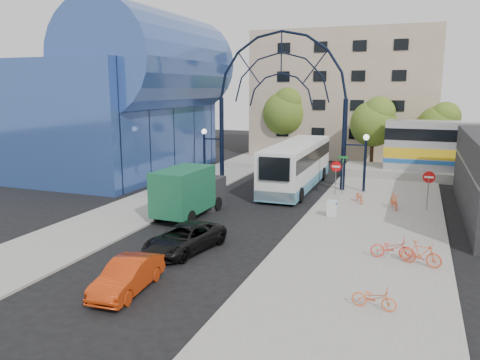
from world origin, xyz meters
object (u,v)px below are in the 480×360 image
at_px(city_bus, 297,164).
at_px(black_suv, 185,238).
at_px(red_sedan, 128,276).
at_px(bike_near_a, 360,197).
at_px(bike_far_b, 421,254).
at_px(gateway_arch, 281,78).
at_px(tree_north_b, 286,111).
at_px(bike_near_b, 394,201).
at_px(do_not_enter_sign, 429,181).
at_px(street_name_sign, 343,167).
at_px(sandwich_board, 332,207).
at_px(bike_far_a, 392,248).
at_px(tree_north_a, 375,121).
at_px(tree_north_c, 440,125).
at_px(stop_sign, 336,170).
at_px(bike_far_c, 374,298).
at_px(green_truck, 190,191).

bearing_deg(city_bus, black_suv, -95.81).
xyz_separation_m(city_bus, red_sedan, (-1.40, -21.18, -1.22)).
xyz_separation_m(bike_near_a, bike_far_b, (3.91, -10.82, 0.13)).
xyz_separation_m(gateway_arch, tree_north_b, (-3.88, 15.93, -3.29)).
relative_size(tree_north_b, bike_far_b, 4.51).
bearing_deg(bike_far_b, bike_near_a, 36.08).
relative_size(bike_near_a, bike_near_b, 0.89).
xyz_separation_m(tree_north_b, bike_near_b, (12.90, -20.57, -4.62)).
xyz_separation_m(do_not_enter_sign, tree_north_b, (-14.88, 19.93, 3.29)).
relative_size(street_name_sign, sandwich_board, 2.83).
relative_size(do_not_enter_sign, bike_far_a, 1.33).
distance_m(black_suv, bike_near_b, 14.74).
bearing_deg(bike_near_a, red_sedan, -133.97).
bearing_deg(tree_north_a, tree_north_b, 158.20).
relative_size(tree_north_a, tree_north_b, 0.88).
bearing_deg(bike_near_a, do_not_enter_sign, -27.05).
distance_m(sandwich_board, red_sedan, 14.26).
xyz_separation_m(tree_north_b, bike_far_b, (14.53, -30.44, -4.61)).
height_order(tree_north_c, city_bus, tree_north_c).
height_order(do_not_enter_sign, bike_far_b, do_not_enter_sign).
height_order(gateway_arch, bike_far_a, gateway_arch).
distance_m(city_bus, bike_far_a, 16.24).
distance_m(tree_north_c, bike_far_a, 28.34).
bearing_deg(bike_far_b, sandwich_board, 54.11).
height_order(stop_sign, bike_far_c, stop_sign).
bearing_deg(tree_north_c, black_suv, -111.97).
relative_size(city_bus, bike_near_b, 7.46).
bearing_deg(street_name_sign, green_truck, -131.43).
bearing_deg(tree_north_c, stop_sign, -114.69).
bearing_deg(street_name_sign, bike_near_b, -40.31).
bearing_deg(stop_sign, bike_far_b, -64.93).
relative_size(gateway_arch, tree_north_c, 2.10).
relative_size(street_name_sign, black_suv, 0.60).
xyz_separation_m(tree_north_a, green_truck, (-8.85, -22.31, -3.07)).
xyz_separation_m(sandwich_board, city_bus, (-4.19, 8.06, 1.12)).
height_order(gateway_arch, bike_near_b, gateway_arch).
bearing_deg(sandwich_board, tree_north_a, 88.50).
relative_size(do_not_enter_sign, street_name_sign, 0.89).
height_order(tree_north_a, bike_far_a, tree_north_a).
height_order(tree_north_b, bike_far_c, tree_north_b).
bearing_deg(do_not_enter_sign, tree_north_a, 107.03).
bearing_deg(gateway_arch, stop_sign, -22.63).
xyz_separation_m(stop_sign, green_truck, (-7.53, -8.38, -0.46)).
bearing_deg(bike_near_a, sandwich_board, -127.62).
relative_size(street_name_sign, bike_far_b, 1.58).
bearing_deg(bike_near_b, do_not_enter_sign, 1.30).
xyz_separation_m(tree_north_b, red_sedan, (3.89, -37.07, -4.62)).
distance_m(red_sedan, bike_far_b, 12.54).
xyz_separation_m(bike_near_b, bike_far_c, (0.09, -14.85, -0.11)).
xyz_separation_m(stop_sign, sandwich_board, (0.80, -6.02, -1.25)).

